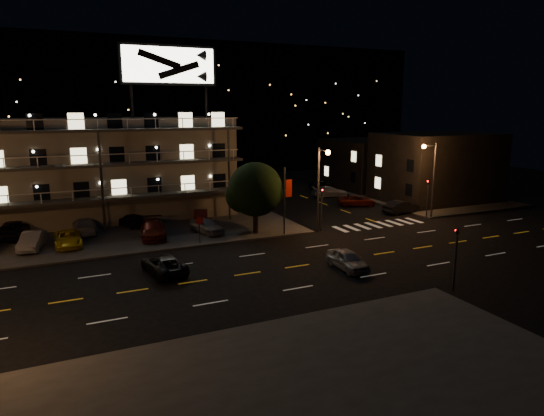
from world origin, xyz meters
name	(u,v)px	position (x,y,z in m)	size (l,w,h in m)	color
ground	(273,270)	(0.00, 0.00, 0.00)	(140.00, 140.00, 0.00)	black
curb_nw	(59,228)	(-14.00, 20.00, 0.07)	(44.00, 24.00, 0.15)	#353432
curb_ne	(413,195)	(30.00, 20.00, 0.07)	(16.00, 24.00, 0.15)	#353432
motel	(95,168)	(-9.94, 23.88, 5.34)	(28.00, 13.80, 18.10)	gray
side_bldg_front	(436,167)	(29.99, 16.00, 4.25)	(14.06, 10.00, 8.50)	black
side_bldg_back	(378,163)	(29.99, 28.00, 3.50)	(14.06, 12.00, 7.00)	black
hill_backdrop	(94,108)	(-5.94, 68.78, 11.55)	(120.00, 25.00, 24.00)	black
streetlight_nc	(320,181)	(8.50, 7.94, 4.96)	(0.44, 1.92, 8.00)	#2D2D30
streetlight_ne	(432,172)	(22.14, 8.30, 4.96)	(1.92, 0.44, 8.00)	#2D2D30
signal_nw	(322,205)	(9.00, 8.50, 2.57)	(0.20, 0.27, 4.60)	#2D2D30
signal_sw	(456,252)	(9.00, -8.50, 2.57)	(0.20, 0.27, 4.60)	#2D2D30
signal_ne	(428,195)	(22.00, 8.50, 2.57)	(0.27, 0.20, 4.60)	#2D2D30
banner_north	(285,199)	(5.09, 8.40, 3.43)	(0.83, 0.16, 6.40)	#2D2D30
stop_sign	(199,226)	(-3.00, 8.57, 1.71)	(0.91, 0.11, 2.61)	#2D2D30
tree	(255,191)	(2.81, 10.12, 4.07)	(5.24, 5.05, 6.60)	black
lot_car_1	(32,241)	(-16.10, 12.69, 0.86)	(1.50, 4.31, 1.42)	#999A9F
lot_car_2	(68,239)	(-13.36, 12.46, 0.79)	(2.11, 4.57, 1.27)	yellow
lot_car_3	(153,229)	(-6.26, 12.29, 0.91)	(2.14, 5.26, 1.53)	#5D170D
lot_car_4	(207,226)	(-1.44, 11.72, 0.84)	(1.63, 4.05, 1.38)	#999A9F
lot_car_6	(14,229)	(-17.66, 17.43, 0.92)	(2.54, 5.51, 1.53)	black
lot_car_7	(84,226)	(-11.80, 16.26, 0.88)	(2.04, 5.02, 1.46)	#999A9F
lot_car_8	(132,220)	(-7.41, 17.20, 0.81)	(1.57, 3.89, 1.33)	black
lot_car_9	(201,215)	(-0.52, 16.63, 0.79)	(1.34, 3.85, 1.27)	#5D170D
side_car_0	(401,207)	(21.11, 11.51, 0.72)	(1.52, 4.37, 1.44)	black
side_car_1	(357,200)	(19.13, 17.25, 0.63)	(2.08, 4.51, 1.25)	#5D170D
side_car_2	(330,192)	(19.15, 23.66, 0.68)	(1.91, 4.70, 1.36)	#999A9F
side_car_3	(321,184)	(21.36, 29.83, 0.61)	(1.45, 3.61, 1.23)	black
road_car_east	(348,260)	(5.09, -2.06, 0.70)	(1.65, 4.11, 1.40)	#999A9F
road_car_west	(164,264)	(-7.40, 2.64, 0.67)	(2.21, 4.80, 1.33)	black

